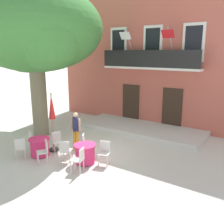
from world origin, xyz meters
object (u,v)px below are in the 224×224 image
Objects in this scene: cafe_chair_near_tree_1 at (79,158)px; cafe_table_middle at (40,147)px; pedestrian_near_entrance at (76,129)px; cafe_chair_middle_3 at (20,147)px; cafe_chair_middle_0 at (44,150)px; cafe_chair_near_tree_2 at (104,151)px; cafe_chair_middle_2 at (33,139)px; cafe_chair_near_tree_0 at (66,150)px; cafe_table_near_tree at (85,154)px; plane_tree at (34,33)px; cafe_chair_near_tree_3 at (86,143)px; cafe_umbrella at (52,114)px; cafe_chair_middle_1 at (57,141)px.

cafe_table_middle is at bearing 176.22° from cafe_chair_near_tree_1.
pedestrian_near_entrance is (-1.46, 1.45, 0.44)m from cafe_chair_near_tree_1.
cafe_chair_near_tree_1 is 2.69m from cafe_chair_middle_3.
cafe_chair_near_tree_2 is at bearing 31.26° from cafe_chair_middle_0.
cafe_chair_near_tree_2 is 1.00× the size of cafe_chair_middle_2.
cafe_chair_near_tree_1 is 1.05× the size of cafe_table_middle.
cafe_chair_near_tree_0 and cafe_chair_middle_0 have the same top height.
cafe_table_near_tree is 0.95× the size of cafe_chair_near_tree_2.
cafe_chair_middle_3 is (1.89, -2.61, -4.57)m from plane_tree.
cafe_chair_near_tree_3 is 1.05× the size of cafe_table_middle.
cafe_umbrella reaches higher than cafe_table_near_tree.
cafe_umbrella is at bearing 32.76° from cafe_chair_middle_2.
cafe_chair_middle_0 is at bearing -146.33° from cafe_table_near_tree.
cafe_chair_middle_0 is at bearing -173.43° from cafe_chair_near_tree_1.
cafe_chair_near_tree_3 is at bearing 21.60° from cafe_chair_middle_2.
cafe_table_middle is at bearing -143.41° from cafe_chair_near_tree_3.
cafe_chair_middle_3 is (-1.02, -0.33, 0.00)m from cafe_chair_middle_0.
cafe_chair_near_tree_2 is at bearing 28.52° from cafe_chair_near_tree_0.
cafe_table_near_tree is at bearing 30.83° from cafe_chair_near_tree_0.
cafe_chair_middle_2 is 1.45m from cafe_umbrella.
cafe_chair_near_tree_0 is (-0.65, -0.39, 0.14)m from cafe_table_near_tree.
cafe_chair_middle_2 is 0.36× the size of cafe_umbrella.
cafe_chair_near_tree_3 is 1.00× the size of cafe_chair_middle_0.
cafe_table_middle is 1.47m from cafe_umbrella.
cafe_chair_middle_1 is at bearing 64.12° from cafe_chair_middle_3.
cafe_chair_near_tree_1 is at bearing -17.57° from cafe_chair_near_tree_0.
cafe_umbrella is (-2.62, -0.14, 1.14)m from cafe_chair_near_tree_2.
cafe_table_middle is at bearing 62.41° from cafe_chair_middle_3.
cafe_chair_middle_1 is (-1.22, -0.44, 0.00)m from cafe_chair_near_tree_3.
cafe_umbrella reaches higher than cafe_chair_middle_1.
cafe_umbrella is at bearing 174.21° from cafe_table_near_tree.
cafe_table_middle is at bearing -164.88° from cafe_table_near_tree.
plane_tree is 2.85× the size of cafe_umbrella.
cafe_chair_near_tree_2 is (4.90, -1.07, -4.57)m from plane_tree.
cafe_chair_near_tree_3 is (3.76, -0.81, -4.57)m from plane_tree.
cafe_chair_middle_1 is (-2.36, -0.18, 0.00)m from cafe_chair_near_tree_2.
cafe_chair_near_tree_3 is (-0.46, 0.59, 0.14)m from cafe_table_near_tree.
cafe_chair_middle_1 is at bearing 152.49° from cafe_chair_near_tree_0.
cafe_chair_near_tree_3 is (-0.77, 1.28, 0.00)m from cafe_chair_near_tree_1.
cafe_chair_middle_3 is at bearing -117.59° from cafe_table_middle.
cafe_chair_middle_0 reaches higher than cafe_table_near_tree.
plane_tree is 5.59m from cafe_chair_middle_3.
cafe_chair_near_tree_1 is 1.00× the size of cafe_chair_near_tree_2.
plane_tree is 6.79m from cafe_chair_near_tree_2.
pedestrian_near_entrance is (0.79, 0.57, -0.70)m from cafe_umbrella.
cafe_chair_near_tree_3 is 1.29m from cafe_chair_middle_1.
cafe_chair_near_tree_1 is at bearing 11.06° from cafe_chair_middle_3.
cafe_chair_near_tree_3 is 2.41m from cafe_chair_middle_2.
cafe_chair_middle_3 is (-0.35, -0.67, 0.14)m from cafe_table_middle.
cafe_table_near_tree is 0.95× the size of cafe_chair_middle_0.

